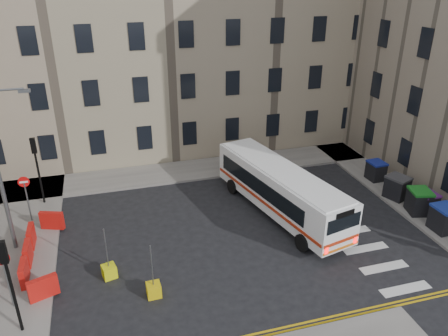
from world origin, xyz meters
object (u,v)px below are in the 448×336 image
bollard_chevron (109,271)px  wheelie_bin_a (444,219)px  wheelie_bin_b (426,202)px  wheelie_bin_d (397,187)px  wheelie_bin_e (376,171)px  bollard_yellow (154,290)px  bus (280,188)px  wheelie_bin_c (419,201)px

bollard_chevron → wheelie_bin_a: bearing=-3.8°
wheelie_bin_a → wheelie_bin_b: (0.42, 1.87, -0.09)m
wheelie_bin_d → wheelie_bin_e: size_ratio=1.27×
wheelie_bin_e → bollard_chevron: 18.17m
wheelie_bin_d → bollard_chevron: wheelie_bin_d is taller
wheelie_bin_b → bollard_yellow: 16.13m
bus → wheelie_bin_c: 7.95m
bus → wheelie_bin_d: 7.51m
bollard_chevron → wheelie_bin_e: bearing=16.6°
wheelie_bin_b → wheelie_bin_d: wheelie_bin_d is taller
bus → wheelie_bin_b: size_ratio=8.41×
wheelie_bin_c → wheelie_bin_e: size_ratio=1.22×
wheelie_bin_a → wheelie_bin_b: size_ratio=1.15×
wheelie_bin_b → wheelie_bin_d: 2.02m
wheelie_bin_a → bollard_chevron: 17.34m
bus → wheelie_bin_c: bearing=-30.5°
wheelie_bin_d → wheelie_bin_b: bearing=-94.9°
bollard_chevron → bollard_yellow: bearing=-45.6°
wheelie_bin_b → bollard_chevron: 17.73m
bus → wheelie_bin_b: bearing=-30.1°
bus → bollard_chevron: (-9.70, -3.17, -1.29)m
wheelie_bin_c → wheelie_bin_d: size_ratio=0.96×
wheelie_bin_c → wheelie_bin_d: wheelie_bin_c is taller
bollard_yellow → bollard_chevron: same height
wheelie_bin_b → wheelie_bin_c: (-0.46, 0.09, 0.10)m
wheelie_bin_b → bus: bearing=162.1°
wheelie_bin_d → bus: bearing=155.1°
wheelie_bin_c → bollard_yellow: (-15.46, -2.62, -0.57)m
wheelie_bin_a → wheelie_bin_c: wheelie_bin_c is taller
bollard_yellow → wheelie_bin_e: bearing=24.2°
wheelie_bin_b → bollard_chevron: wheelie_bin_b is taller
wheelie_bin_c → bollard_chevron: bearing=-163.2°
wheelie_bin_e → wheelie_bin_b: bearing=-88.6°
wheelie_bin_c → bollard_chevron: (-17.26, -0.80, -0.57)m
bus → wheelie_bin_e: 8.00m
wheelie_bin_a → wheelie_bin_e: (0.11, 6.36, -0.08)m
wheelie_bin_e → bollard_chevron: size_ratio=2.08×
wheelie_bin_e → bollard_chevron: (-17.40, -5.20, -0.48)m
bus → bollard_yellow: bearing=-160.7°
bus → wheelie_bin_e: size_ratio=8.30×
wheelie_bin_e → bollard_yellow: bearing=-158.4°
bus → bollard_yellow: bus is taller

